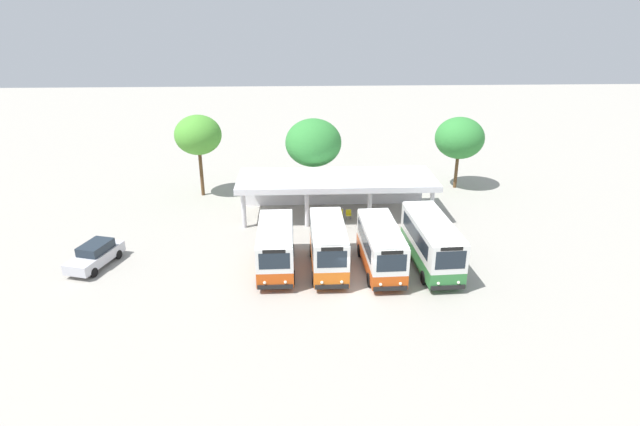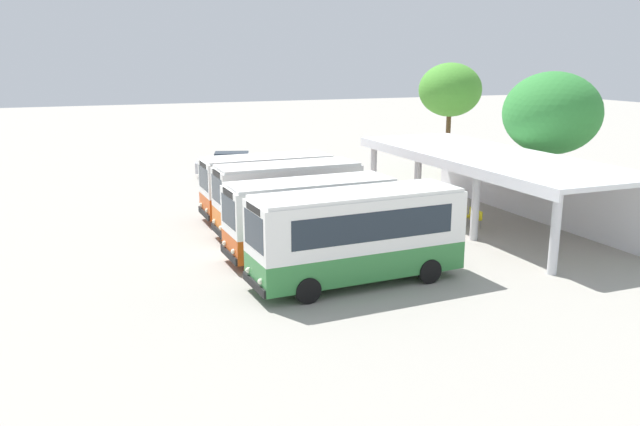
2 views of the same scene
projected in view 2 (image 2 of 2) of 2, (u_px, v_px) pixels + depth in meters
name	position (u px, v px, depth m)	size (l,w,h in m)	color
ground_plane	(244.00, 251.00, 27.21)	(180.00, 180.00, 0.00)	#A39E93
city_bus_nearest_orange	(267.00, 184.00, 32.41)	(2.50, 6.57, 3.16)	black
city_bus_second_in_row	(288.00, 196.00, 29.19)	(2.39, 6.62, 3.31)	black
city_bus_middle_cream	(311.00, 215.00, 25.97)	(2.52, 6.99, 3.18)	black
city_bus_fourth_amber	(357.00, 233.00, 22.94)	(2.69, 7.90, 3.37)	black
parked_car_flank	(230.00, 164.00, 44.21)	(2.94, 4.72, 1.62)	black
terminal_canopy	(499.00, 168.00, 31.65)	(16.44, 5.86, 3.40)	silver
waiting_chair_end_by_column	(453.00, 209.00, 32.48)	(0.44, 0.44, 0.86)	slate
waiting_chair_second_from_end	(462.00, 212.00, 31.90)	(0.44, 0.44, 0.86)	slate
waiting_chair_middle_seat	(470.00, 215.00, 31.28)	(0.44, 0.44, 0.86)	slate
waiting_chair_fourth_seat	(477.00, 218.00, 30.63)	(0.44, 0.44, 0.86)	slate
roadside_tree_behind_canopy	(552.00, 113.00, 34.29)	(5.14, 5.14, 7.23)	brown
roadside_tree_west_of_canopy	(450.00, 90.00, 43.70)	(4.23, 4.23, 7.58)	brown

